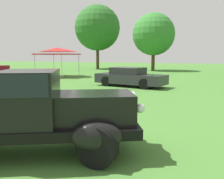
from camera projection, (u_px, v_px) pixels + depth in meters
ground_plane at (33, 146)px, 5.40m from camera, size 120.00×120.00×0.00m
feature_pickup_truck at (25, 113)px, 4.85m from camera, size 4.66×3.41×1.70m
show_car_charcoal at (130, 77)px, 15.76m from camera, size 4.78×2.53×1.22m
canopy_tent_left_field at (57, 51)px, 22.82m from camera, size 3.23×3.23×2.71m
treeline_far_left at (97, 28)px, 35.93m from camera, size 6.63×6.63×9.30m
treeline_mid_left at (154, 34)px, 31.76m from camera, size 5.48×5.48×7.45m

